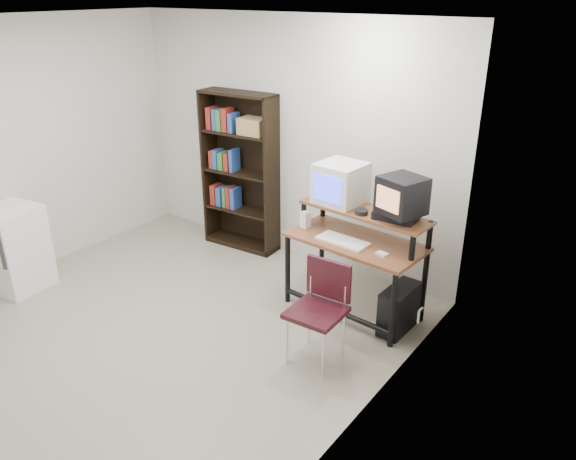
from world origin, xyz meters
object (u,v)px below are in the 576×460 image
Objects in this scene: pc_tower at (399,309)px; school_chair at (321,302)px; computer_desk at (357,243)px; mini_fridge at (15,248)px; crt_monitor at (340,184)px; crt_tv at (402,195)px; bookshelf at (241,170)px.

pc_tower is 0.87m from school_chair.
computer_desk is 3.39m from mini_fridge.
crt_monitor is 0.66m from crt_tv.
pc_tower is (0.78, -0.22, -0.95)m from crt_monitor.
computer_desk is at bearing -20.10° from bookshelf.
computer_desk is 1.89m from bookshelf.
bookshelf is at bearing 168.15° from pc_tower.
crt_monitor is at bearing 155.66° from computer_desk.
school_chair is 0.46× the size of bookshelf.
school_chair is (-0.23, -0.87, -0.70)m from crt_tv.
bookshelf is (-1.52, 0.36, -0.24)m from crt_monitor.
crt_monitor is at bearing 27.09° from mini_fridge.
bookshelf is at bearing 55.04° from mini_fridge.
bookshelf reaches higher than school_chair.
crt_monitor reaches higher than pc_tower.
crt_monitor is at bearing 111.46° from school_chair.
school_chair is (-0.36, -0.73, 0.30)m from pc_tower.
crt_monitor reaches higher than school_chair.
crt_monitor is at bearing -17.46° from bookshelf.
pc_tower is (0.13, -0.13, -1.00)m from crt_tv.
computer_desk is 2.99× the size of crt_tv.
crt_monitor is 0.24× the size of bookshelf.
crt_tv is 1.02m from pc_tower.
crt_monitor is 3.30m from mini_fridge.
mini_fridge is (-2.97, -1.61, -0.26)m from computer_desk.
crt_monitor is 1.03× the size of crt_tv.
school_chair is 3.21m from mini_fridge.
computer_desk is at bearing -149.88° from crt_tv.
school_chair is (0.42, -0.95, -0.65)m from crt_monitor.
bookshelf is (-1.81, 0.52, 0.23)m from computer_desk.
pc_tower is at bearing 17.84° from mini_fridge.
crt_monitor is at bearing -168.78° from crt_tv.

